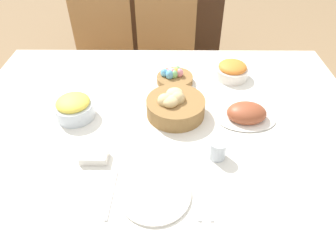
% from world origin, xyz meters
% --- Properties ---
extents(ground_plane, '(12.00, 12.00, 0.00)m').
position_xyz_m(ground_plane, '(0.00, 0.00, 0.00)').
color(ground_plane, '#937551').
extents(dining_table, '(1.76, 1.18, 0.76)m').
position_xyz_m(dining_table, '(0.00, 0.00, 0.38)').
color(dining_table, silver).
rests_on(dining_table, ground).
extents(chair_far_center, '(0.43, 0.43, 1.00)m').
position_xyz_m(chair_far_center, '(0.01, 0.91, 0.53)').
color(chair_far_center, olive).
rests_on(chair_far_center, ground).
extents(chair_far_left, '(0.44, 0.44, 1.00)m').
position_xyz_m(chair_far_left, '(-0.45, 0.91, 0.53)').
color(chair_far_left, olive).
rests_on(chair_far_left, ground).
extents(sideboard, '(1.25, 0.44, 1.00)m').
position_xyz_m(sideboard, '(-0.14, 1.73, 0.50)').
color(sideboard, '#3D2616').
rests_on(sideboard, ground).
extents(bread_basket, '(0.25, 0.25, 0.12)m').
position_xyz_m(bread_basket, '(0.05, 0.00, 0.80)').
color(bread_basket, olive).
rests_on(bread_basket, dining_table).
extents(egg_basket, '(0.18, 0.18, 0.08)m').
position_xyz_m(egg_basket, '(0.05, 0.25, 0.78)').
color(egg_basket, olive).
rests_on(egg_basket, dining_table).
extents(ham_platter, '(0.26, 0.18, 0.08)m').
position_xyz_m(ham_platter, '(0.36, -0.03, 0.78)').
color(ham_platter, silver).
rests_on(ham_platter, dining_table).
extents(carrot_bowl, '(0.17, 0.17, 0.09)m').
position_xyz_m(carrot_bowl, '(0.34, 0.30, 0.80)').
color(carrot_bowl, silver).
rests_on(carrot_bowl, dining_table).
extents(pineapple_bowl, '(0.17, 0.17, 0.10)m').
position_xyz_m(pineapple_bowl, '(-0.38, -0.02, 0.80)').
color(pineapple_bowl, silver).
rests_on(pineapple_bowl, dining_table).
extents(dinner_plate, '(0.24, 0.24, 0.01)m').
position_xyz_m(dinner_plate, '(-0.02, -0.42, 0.76)').
color(dinner_plate, silver).
rests_on(dinner_plate, dining_table).
extents(fork, '(0.02, 0.20, 0.00)m').
position_xyz_m(fork, '(-0.16, -0.42, 0.76)').
color(fork, silver).
rests_on(fork, dining_table).
extents(knife, '(0.02, 0.20, 0.00)m').
position_xyz_m(knife, '(0.13, -0.42, 0.76)').
color(knife, silver).
rests_on(knife, dining_table).
extents(spoon, '(0.02, 0.20, 0.00)m').
position_xyz_m(spoon, '(0.16, -0.42, 0.76)').
color(spoon, silver).
rests_on(spoon, dining_table).
extents(drinking_cup, '(0.07, 0.07, 0.08)m').
position_xyz_m(drinking_cup, '(0.21, -0.25, 0.79)').
color(drinking_cup, silver).
rests_on(drinking_cup, dining_table).
extents(butter_dish, '(0.10, 0.06, 0.03)m').
position_xyz_m(butter_dish, '(-0.25, -0.27, 0.77)').
color(butter_dish, silver).
rests_on(butter_dish, dining_table).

